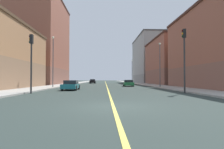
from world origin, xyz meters
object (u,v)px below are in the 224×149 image
object	(u,v)px
car_teal	(71,85)
car_black	(93,81)
building_left_far	(152,60)
street_lamp_left_near	(160,60)
traffic_light_right_near	(31,55)
street_lamp_right_near	(53,57)
street_lamp_left_far	(132,69)
traffic_light_left_near	(184,52)
building_left_mid	(175,62)
building_right_midblock	(40,42)
car_green	(128,83)

from	to	relation	value
car_teal	car_black	bearing A→B (deg)	89.27
building_left_far	street_lamp_left_near	bearing A→B (deg)	-102.62
car_teal	street_lamp_left_near	bearing A→B (deg)	24.63
traffic_light_right_near	street_lamp_left_near	bearing A→B (deg)	36.01
street_lamp_right_near	street_lamp_left_far	distance (m)	35.98
traffic_light_right_near	street_lamp_right_near	bearing A→B (deg)	94.91
street_lamp_left_far	traffic_light_left_near	bearing A→B (deg)	-91.35
building_left_mid	car_black	world-z (taller)	building_left_mid
traffic_light_right_near	car_teal	distance (m)	7.09
traffic_light_right_near	car_teal	size ratio (longest dim) A/B	1.43
street_lamp_left_far	building_left_mid	bearing A→B (deg)	-56.74
building_left_far	street_lamp_left_near	size ratio (longest dim) A/B	3.40
building_left_far	car_teal	distance (m)	52.55
building_right_midblock	street_lamp_left_near	xyz separation A→B (m)	(26.32, -20.72, -6.82)
building_left_mid	building_left_far	size ratio (longest dim) A/B	0.76
street_lamp_left_far	car_teal	bearing A→B (deg)	-109.65
building_right_midblock	car_green	bearing A→B (deg)	-33.40
building_left_mid	car_teal	size ratio (longest dim) A/B	4.65
building_right_midblock	traffic_light_left_near	size ratio (longest dim) A/B	3.50
street_lamp_right_near	car_green	size ratio (longest dim) A/B	1.84
traffic_light_right_near	building_right_midblock	bearing A→B (deg)	107.25
traffic_light_left_near	street_lamp_left_far	xyz separation A→B (m)	(1.02, 43.06, 0.50)
traffic_light_left_near	building_right_midblock	bearing A→B (deg)	127.89
building_left_mid	traffic_light_right_near	world-z (taller)	building_left_mid
street_lamp_left_far	car_teal	xyz separation A→B (m)	(-13.35, -37.39, -4.04)
building_left_far	building_right_midblock	world-z (taller)	building_right_midblock
traffic_light_left_near	street_lamp_left_near	world-z (taller)	street_lamp_left_near
street_lamp_right_near	street_lamp_left_far	bearing A→B (deg)	61.44
building_left_mid	building_right_midblock	bearing A→B (deg)	174.60
building_left_mid	street_lamp_left_far	size ratio (longest dim) A/B	2.50
car_teal	traffic_light_right_near	bearing A→B (deg)	-116.88
building_left_mid	street_lamp_right_near	distance (m)	31.73
street_lamp_right_near	car_teal	distance (m)	8.19
building_left_mid	street_lamp_left_near	distance (m)	19.66
traffic_light_left_near	street_lamp_right_near	bearing A→B (deg)	144.72
building_left_far	building_left_mid	bearing A→B (deg)	-90.00
street_lamp_left_near	street_lamp_right_near	xyz separation A→B (m)	(-17.20, -0.34, 0.43)
street_lamp_right_near	car_black	size ratio (longest dim) A/B	1.84
street_lamp_right_near	car_black	xyz separation A→B (m)	(4.33, 31.21, -4.28)
traffic_light_right_near	car_black	world-z (taller)	traffic_light_right_near
traffic_light_left_near	street_lamp_left_near	distance (m)	11.84
street_lamp_left_near	car_green	xyz separation A→B (m)	(-4.40, 6.27, -3.90)
building_right_midblock	street_lamp_left_near	world-z (taller)	building_right_midblock
building_right_midblock	car_green	size ratio (longest dim) A/B	5.20
traffic_light_right_near	street_lamp_left_far	xyz separation A→B (m)	(16.22, 43.06, 0.90)
street_lamp_left_near	traffic_light_right_near	bearing A→B (deg)	-143.99
building_left_mid	car_teal	world-z (taller)	building_left_mid
street_lamp_right_near	car_green	distance (m)	15.04
building_left_mid	building_left_far	xyz separation A→B (m)	(0.00, 23.34, 2.87)
traffic_light_left_near	car_green	xyz separation A→B (m)	(-3.39, 18.06, -3.54)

